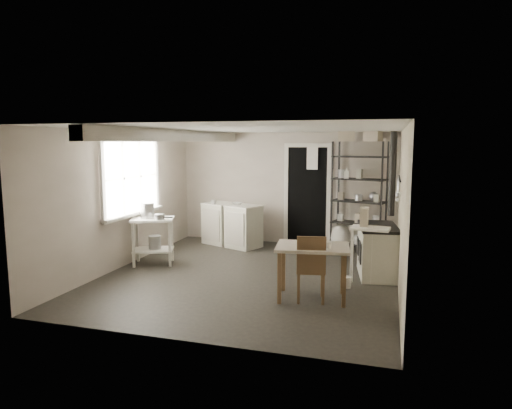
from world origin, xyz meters
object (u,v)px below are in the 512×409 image
(stove, at_px, (378,248))
(prep_table, at_px, (153,241))
(base_cabinets, at_px, (232,223))
(shelf_rack, at_px, (359,203))
(stockpot, at_px, (147,210))
(flour_sack, at_px, (340,238))
(work_table, at_px, (312,271))
(chair, at_px, (311,265))

(stove, bearing_deg, prep_table, 177.75)
(base_cabinets, distance_m, stove, 3.24)
(prep_table, height_order, shelf_rack, shelf_rack)
(stockpot, xyz_separation_m, stove, (3.84, 0.38, -0.50))
(base_cabinets, height_order, flour_sack, base_cabinets)
(base_cabinets, xyz_separation_m, work_table, (2.12, -2.75, -0.08))
(shelf_rack, relative_size, work_table, 2.20)
(base_cabinets, relative_size, flour_sack, 2.56)
(base_cabinets, bearing_deg, prep_table, -92.39)
(base_cabinets, distance_m, chair, 3.52)
(stove, relative_size, chair, 1.13)
(prep_table, height_order, stove, stove)
(stove, height_order, chair, chair)
(stove, bearing_deg, work_table, -128.77)
(prep_table, bearing_deg, stove, 5.86)
(prep_table, bearing_deg, shelf_rack, 30.14)
(flour_sack, bearing_deg, chair, -91.10)
(chair, bearing_deg, shelf_rack, 71.76)
(flour_sack, bearing_deg, stockpot, -147.26)
(prep_table, bearing_deg, work_table, -18.48)
(prep_table, xyz_separation_m, base_cabinets, (0.82, 1.77, 0.06))
(stockpot, xyz_separation_m, chair, (3.03, -1.06, -0.45))
(stockpot, xyz_separation_m, flour_sack, (3.09, 1.98, -0.70))
(prep_table, xyz_separation_m, work_table, (2.93, -0.98, -0.02))
(flour_sack, bearing_deg, work_table, -90.99)
(work_table, distance_m, chair, 0.13)
(stove, height_order, flour_sack, stove)
(stove, xyz_separation_m, flour_sack, (-0.76, 1.60, -0.20))
(stockpot, relative_size, stove, 0.25)
(stockpot, relative_size, flour_sack, 0.50)
(prep_table, height_order, flour_sack, prep_table)
(base_cabinets, height_order, shelf_rack, shelf_rack)
(base_cabinets, distance_m, flour_sack, 2.19)
(chair, height_order, flour_sack, chair)
(work_table, bearing_deg, prep_table, 161.52)
(shelf_rack, distance_m, work_table, 3.00)
(chair, bearing_deg, work_table, 73.97)
(stockpot, bearing_deg, flour_sack, 32.74)
(shelf_rack, bearing_deg, work_table, -82.66)
(prep_table, relative_size, base_cabinets, 0.62)
(stockpot, relative_size, base_cabinets, 0.20)
(prep_table, xyz_separation_m, chair, (2.93, -1.05, 0.08))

